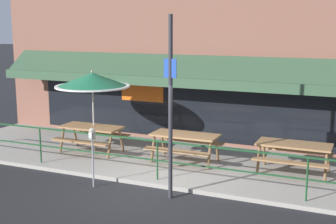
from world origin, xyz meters
TOP-DOWN VIEW (x-y plane):
  - ground_plane at (0.00, 0.00)m, footprint 120.00×120.00m
  - patio_deck at (0.00, 2.00)m, footprint 15.00×4.00m
  - restaurant_building at (0.00, 4.22)m, footprint 15.00×1.60m
  - patio_railing at (0.00, 0.30)m, footprint 13.84×0.04m
  - picnic_table_left at (-2.79, 1.76)m, footprint 1.80×1.42m
  - picnic_table_centre at (0.05, 1.94)m, footprint 1.80×1.42m
  - picnic_table_right at (2.89, 2.09)m, footprint 1.80×1.42m
  - patio_umbrella_left at (-2.79, 1.89)m, footprint 2.14×2.14m
  - parking_meter_near at (-1.28, -0.51)m, footprint 0.15×0.16m
  - street_sign_pole at (0.66, -0.45)m, footprint 0.28×0.09m

SIDE VIEW (x-z plane):
  - ground_plane at x=0.00m, z-range 0.00..0.00m
  - patio_deck at x=0.00m, z-range 0.00..0.10m
  - picnic_table_left at x=-2.79m, z-range 0.33..1.08m
  - picnic_table_centre at x=0.05m, z-range 0.33..1.08m
  - picnic_table_right at x=2.89m, z-range 0.33..1.08m
  - patio_railing at x=0.00m, z-range 0.32..1.28m
  - parking_meter_near at x=-1.28m, z-range 0.44..1.86m
  - street_sign_pole at x=0.66m, z-range 0.06..4.03m
  - patio_umbrella_left at x=-2.79m, z-range 0.99..3.37m
  - restaurant_building at x=0.00m, z-range -0.03..7.62m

